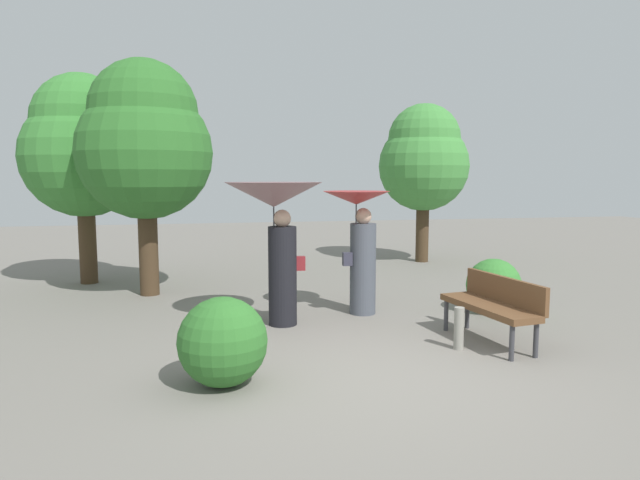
{
  "coord_description": "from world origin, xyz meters",
  "views": [
    {
      "loc": [
        -1.71,
        -5.38,
        2.09
      ],
      "look_at": [
        0.0,
        2.74,
        1.14
      ],
      "focal_mm": 31.1,
      "sensor_mm": 36.0,
      "label": 1
    }
  ],
  "objects": [
    {
      "name": "ground_plane",
      "position": [
        0.0,
        0.0,
        0.0
      ],
      "size": [
        40.0,
        40.0,
        0.0
      ],
      "primitive_type": "plane",
      "color": "slate"
    },
    {
      "name": "person_left",
      "position": [
        -0.73,
        2.22,
        1.54
      ],
      "size": [
        1.34,
        1.34,
        2.01
      ],
      "rotation": [
        0.0,
        0.0,
        1.72
      ],
      "color": "black",
      "rests_on": "ground"
    },
    {
      "name": "person_right",
      "position": [
        0.59,
        2.62,
        1.22
      ],
      "size": [
        1.0,
        1.0,
        1.87
      ],
      "rotation": [
        0.0,
        0.0,
        1.72
      ],
      "color": "#474C56",
      "rests_on": "ground"
    },
    {
      "name": "park_bench",
      "position": [
        1.84,
        0.84,
        0.51
      ],
      "size": [
        0.7,
        1.55,
        0.83
      ],
      "rotation": [
        0.0,
        0.0,
        -1.43
      ],
      "color": "#38383D",
      "rests_on": "ground"
    },
    {
      "name": "tree_near_left",
      "position": [
        -2.68,
        4.71,
        2.71
      ],
      "size": [
        2.31,
        2.31,
        4.09
      ],
      "color": "#42301E",
      "rests_on": "ground"
    },
    {
      "name": "tree_near_right",
      "position": [
        3.55,
        7.36,
        2.54
      ],
      "size": [
        2.18,
        2.18,
        3.84
      ],
      "color": "#42301E",
      "rests_on": "ground"
    },
    {
      "name": "tree_mid_left",
      "position": [
        -3.95,
        6.08,
        2.67
      ],
      "size": [
        2.31,
        2.31,
        4.05
      ],
      "color": "#42301E",
      "rests_on": "ground"
    },
    {
      "name": "bush_path_left",
      "position": [
        2.65,
        2.29,
        0.42
      ],
      "size": [
        0.83,
        0.83,
        0.83
      ],
      "primitive_type": "sphere",
      "color": "#387F33",
      "rests_on": "ground"
    },
    {
      "name": "bush_path_right",
      "position": [
        -1.56,
        0.07,
        0.45
      ],
      "size": [
        0.9,
        0.9,
        0.9
      ],
      "primitive_type": "sphere",
      "color": "#2D6B28",
      "rests_on": "ground"
    },
    {
      "name": "path_marker_post",
      "position": [
        1.29,
        0.67,
        0.26
      ],
      "size": [
        0.12,
        0.12,
        0.52
      ],
      "primitive_type": "cylinder",
      "color": "gray",
      "rests_on": "ground"
    }
  ]
}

